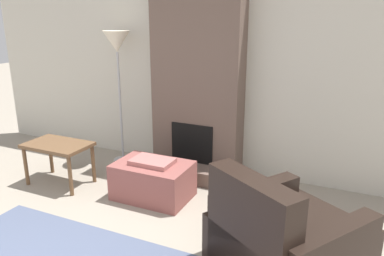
# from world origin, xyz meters

# --- Properties ---
(wall_back) EXTENTS (6.87, 0.06, 2.60)m
(wall_back) POSITION_xyz_m (0.00, 3.12, 1.30)
(wall_back) COLOR beige
(wall_back) RESTS_ON ground_plane
(fireplace) EXTENTS (1.13, 0.62, 2.60)m
(fireplace) POSITION_xyz_m (0.00, 2.91, 1.22)
(fireplace) COLOR brown
(fireplace) RESTS_ON ground_plane
(ottoman) EXTENTS (0.82, 0.55, 0.45)m
(ottoman) POSITION_xyz_m (-0.13, 2.02, 0.21)
(ottoman) COLOR #8C4C47
(ottoman) RESTS_ON ground_plane
(armchair) EXTENTS (1.35, 1.36, 0.88)m
(armchair) POSITION_xyz_m (1.42, 1.35, 0.27)
(armchair) COLOR black
(armchair) RESTS_ON ground_plane
(side_table) EXTENTS (0.76, 0.48, 0.51)m
(side_table) POSITION_xyz_m (-1.33, 1.87, 0.44)
(side_table) COLOR brown
(side_table) RESTS_ON ground_plane
(floor_lamp_left) EXTENTS (0.35, 0.35, 1.77)m
(floor_lamp_left) POSITION_xyz_m (-1.08, 2.81, 1.54)
(floor_lamp_left) COLOR #ADADB2
(floor_lamp_left) RESTS_ON ground_plane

